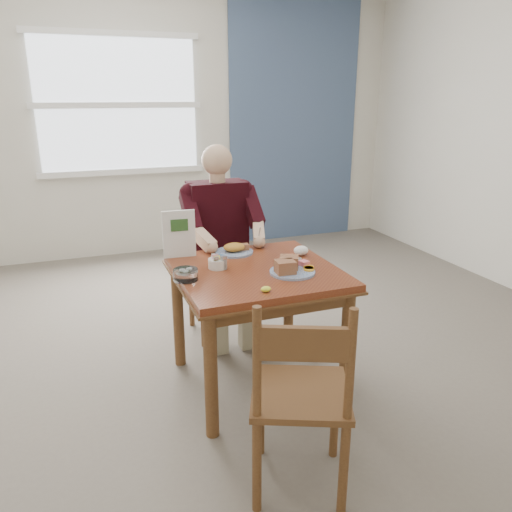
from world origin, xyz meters
name	(u,v)px	position (x,y,z in m)	size (l,w,h in m)	color
floor	(256,382)	(0.00, 0.00, 0.00)	(6.00, 6.00, 0.00)	#635A50
wall_back	(158,124)	(0.00, 3.00, 1.40)	(5.50, 5.50, 0.00)	silver
accent_panel	(294,122)	(1.60, 2.98, 1.40)	(1.60, 0.02, 2.80)	#415679
lemon_wedge	(266,289)	(-0.08, -0.35, 0.76)	(0.05, 0.04, 0.03)	#F5FF35
napkin	(301,251)	(0.35, 0.13, 0.78)	(0.09, 0.08, 0.06)	white
metal_dish	(295,259)	(0.28, 0.06, 0.75)	(0.08, 0.08, 0.01)	silver
window	(118,105)	(-0.40, 2.97, 1.60)	(1.72, 0.04, 1.42)	white
table	(256,286)	(0.00, 0.00, 0.64)	(0.92, 0.92, 0.75)	brown
chair_far	(218,270)	(0.00, 0.80, 0.48)	(0.42, 0.42, 0.95)	brown
chair_near	(301,397)	(-0.13, -0.89, 0.48)	(0.55, 0.55, 0.95)	brown
diner	(221,229)	(0.00, 0.71, 0.81)	(0.53, 0.56, 1.39)	tan
near_plate	(290,267)	(0.15, -0.14, 0.78)	(0.30, 0.30, 0.09)	white
far_plate	(235,249)	(-0.02, 0.32, 0.77)	(0.26, 0.26, 0.06)	white
caddy	(218,263)	(-0.21, 0.08, 0.78)	(0.14, 0.14, 0.08)	white
shakers	(220,263)	(-0.20, 0.05, 0.79)	(0.09, 0.05, 0.08)	white
creamer	(186,274)	(-0.42, -0.04, 0.78)	(0.16, 0.16, 0.06)	white
menu	(179,234)	(-0.36, 0.36, 0.90)	(0.20, 0.03, 0.29)	white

